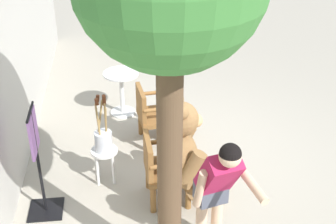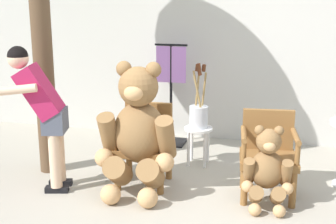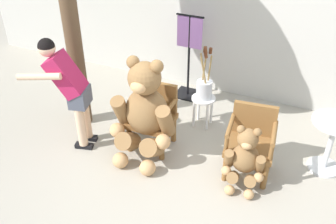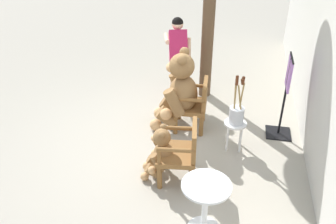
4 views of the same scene
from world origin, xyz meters
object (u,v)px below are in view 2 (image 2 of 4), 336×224
object	(u,v)px
wooden_chair_left	(145,142)
person_visitor	(42,106)
teddy_bear_small	(267,168)
clothing_display_stand	(171,92)
teddy_bear_large	(138,130)
brush_bucket	(199,113)
wooden_chair_right	(268,152)
white_stool	(198,136)

from	to	relation	value
wooden_chair_left	person_visitor	bearing A→B (deg)	-155.61
teddy_bear_small	clothing_display_stand	bearing A→B (deg)	129.21
teddy_bear_small	clothing_display_stand	size ratio (longest dim) A/B	0.59
teddy_bear_small	teddy_bear_large	bearing A→B (deg)	178.68
person_visitor	clothing_display_stand	world-z (taller)	person_visitor
person_visitor	brush_bucket	bearing A→B (deg)	38.60
teddy_bear_large	person_visitor	size ratio (longest dim) A/B	0.90
wooden_chair_right	person_visitor	xyz separation A→B (m)	(-2.26, -0.43, 0.44)
white_stool	brush_bucket	xyz separation A→B (m)	(0.00, -0.00, 0.28)
wooden_chair_right	teddy_bear_large	xyz separation A→B (m)	(-1.29, -0.25, 0.20)
brush_bucket	teddy_bear_large	bearing A→B (deg)	-115.20
brush_bucket	wooden_chair_left	bearing A→B (deg)	-123.13
wooden_chair_left	teddy_bear_small	distance (m)	1.34
person_visitor	teddy_bear_small	bearing A→B (deg)	3.77
wooden_chair_right	clothing_display_stand	distance (m)	1.98
wooden_chair_left	teddy_bear_small	world-z (taller)	wooden_chair_left
person_visitor	clothing_display_stand	distance (m)	2.05
wooden_chair_left	teddy_bear_small	bearing A→B (deg)	-12.27
wooden_chair_right	white_stool	xyz separation A→B (m)	(-0.85, 0.69, -0.11)
wooden_chair_left	teddy_bear_large	world-z (taller)	teddy_bear_large
clothing_display_stand	teddy_bear_large	bearing A→B (deg)	-87.39
wooden_chair_left	teddy_bear_small	size ratio (longest dim) A/B	1.06
teddy_bear_small	person_visitor	distance (m)	2.33
white_stool	brush_bucket	bearing A→B (deg)	-37.71
teddy_bear_large	teddy_bear_small	distance (m)	1.33
teddy_bear_large	teddy_bear_small	size ratio (longest dim) A/B	1.68
wooden_chair_left	clothing_display_stand	xyz separation A→B (m)	(-0.07, 1.41, 0.26)
wooden_chair_right	person_visitor	size ratio (longest dim) A/B	0.57
teddy_bear_large	clothing_display_stand	xyz separation A→B (m)	(-0.08, 1.66, 0.05)
teddy_bear_large	white_stool	size ratio (longest dim) A/B	2.96
teddy_bear_small	clothing_display_stand	distance (m)	2.21
teddy_bear_large	wooden_chair_left	bearing A→B (deg)	91.30
white_stool	teddy_bear_small	bearing A→B (deg)	-48.59
teddy_bear_small	wooden_chair_right	bearing A→B (deg)	92.44
teddy_bear_large	brush_bucket	size ratio (longest dim) A/B	1.75
white_stool	teddy_bear_large	bearing A→B (deg)	-115.15
teddy_bear_large	person_visitor	distance (m)	1.01
teddy_bear_small	brush_bucket	size ratio (longest dim) A/B	1.04
wooden_chair_left	wooden_chair_right	bearing A→B (deg)	-0.02
teddy_bear_small	person_visitor	bearing A→B (deg)	-176.23
white_stool	clothing_display_stand	size ratio (longest dim) A/B	0.34
white_stool	clothing_display_stand	bearing A→B (deg)	125.99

